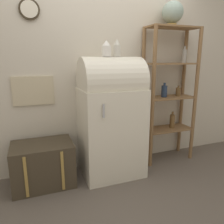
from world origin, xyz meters
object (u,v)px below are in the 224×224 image
globe (173,13)px  suitcase_trunk (43,164)px  refrigerator (111,116)px  vase_left (106,49)px  vase_center (117,48)px

globe → suitcase_trunk: bearing=-176.3°
refrigerator → globe: size_ratio=4.68×
vase_left → vase_center: bearing=5.3°
refrigerator → suitcase_trunk: size_ratio=2.15×
suitcase_trunk → vase_center: bearing=-1.0°
suitcase_trunk → vase_left: bearing=-2.1°
globe → vase_center: (-0.83, -0.13, -0.47)m
refrigerator → vase_center: bearing=2.3°
suitcase_trunk → globe: bearing=3.7°
refrigerator → suitcase_trunk: 0.98m
refrigerator → vase_center: size_ratio=7.38×
refrigerator → vase_left: vase_left is taller
globe → vase_left: 1.08m
suitcase_trunk → vase_left: 1.52m
refrigerator → suitcase_trunk: refrigerator is taller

